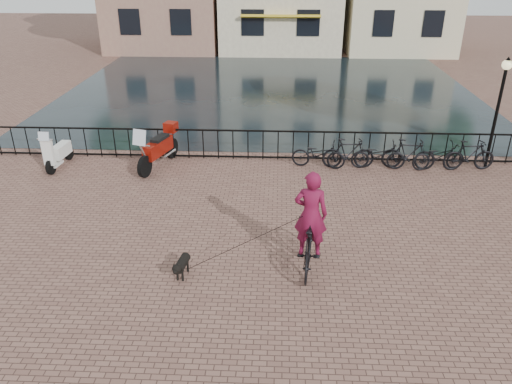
{
  "coord_description": "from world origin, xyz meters",
  "views": [
    {
      "loc": [
        0.49,
        -7.57,
        6.35
      ],
      "look_at": [
        0.0,
        3.0,
        1.2
      ],
      "focal_mm": 35.0,
      "sensor_mm": 36.0,
      "label": 1
    }
  ],
  "objects_px": {
    "motorcycle": "(158,144)",
    "cyclist": "(310,227)",
    "dog": "(182,266)",
    "lamp_post": "(500,96)",
    "scooter": "(57,146)"
  },
  "relations": [
    {
      "from": "cyclist",
      "to": "lamp_post",
      "type": "bearing_deg",
      "value": -128.43
    },
    {
      "from": "motorcycle",
      "to": "dog",
      "type": "bearing_deg",
      "value": -55.57
    },
    {
      "from": "lamp_post",
      "to": "motorcycle",
      "type": "distance_m",
      "value": 10.66
    },
    {
      "from": "cyclist",
      "to": "scooter",
      "type": "bearing_deg",
      "value": -27.98
    },
    {
      "from": "cyclist",
      "to": "dog",
      "type": "distance_m",
      "value": 2.85
    },
    {
      "from": "cyclist",
      "to": "motorcycle",
      "type": "distance_m",
      "value": 7.17
    },
    {
      "from": "dog",
      "to": "scooter",
      "type": "distance_m",
      "value": 7.72
    },
    {
      "from": "motorcycle",
      "to": "lamp_post",
      "type": "bearing_deg",
      "value": 19.44
    },
    {
      "from": "motorcycle",
      "to": "cyclist",
      "type": "bearing_deg",
      "value": -33.26
    },
    {
      "from": "dog",
      "to": "lamp_post",
      "type": "bearing_deg",
      "value": 44.76
    },
    {
      "from": "lamp_post",
      "to": "scooter",
      "type": "distance_m",
      "value": 13.85
    },
    {
      "from": "scooter",
      "to": "lamp_post",
      "type": "bearing_deg",
      "value": 6.37
    },
    {
      "from": "dog",
      "to": "scooter",
      "type": "bearing_deg",
      "value": 139.53
    },
    {
      "from": "scooter",
      "to": "dog",
      "type": "bearing_deg",
      "value": -44.93
    },
    {
      "from": "motorcycle",
      "to": "scooter",
      "type": "distance_m",
      "value": 3.21
    }
  ]
}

